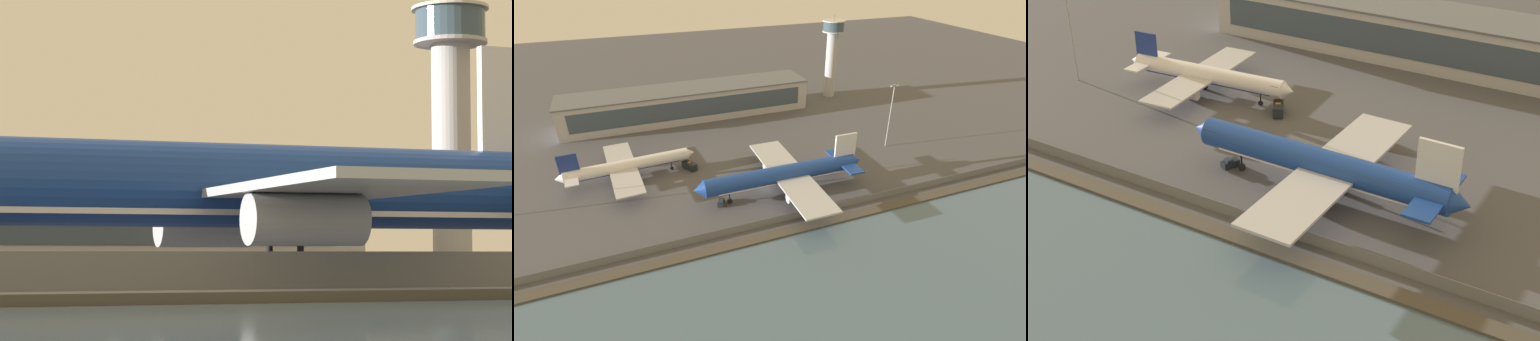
{
  "view_description": "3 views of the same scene",
  "coord_description": "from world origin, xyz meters",
  "views": [
    {
      "loc": [
        -19.59,
        -70.13,
        2.14
      ],
      "look_at": [
        5.18,
        -1.87,
        7.08
      ],
      "focal_mm": 85.0,
      "sensor_mm": 36.0,
      "label": 1
    },
    {
      "loc": [
        -35.52,
        -92.58,
        63.0
      ],
      "look_at": [
        1.84,
        2.73,
        4.67
      ],
      "focal_mm": 28.0,
      "sensor_mm": 36.0,
      "label": 2
    },
    {
      "loc": [
        50.43,
        -93.29,
        63.3
      ],
      "look_at": [
        -3.73,
        -2.28,
        2.33
      ],
      "focal_mm": 50.0,
      "sensor_mm": 36.0,
      "label": 3
    }
  ],
  "objects": [
    {
      "name": "ground_plane",
      "position": [
        0.0,
        0.0,
        0.0
      ],
      "size": [
        500.0,
        500.0,
        0.0
      ],
      "primitive_type": "plane",
      "color": "#4C4C51"
    },
    {
      "name": "perimeter_fence",
      "position": [
        0.0,
        -16.0,
        1.1
      ],
      "size": [
        280.0,
        0.1,
        2.2
      ],
      "color": "slate",
      "rests_on": "ground"
    },
    {
      "name": "shoreline_seawall",
      "position": [
        0.0,
        -20.5,
        0.25
      ],
      "size": [
        320.0,
        3.0,
        0.5
      ],
      "color": "#474238",
      "rests_on": "ground"
    },
    {
      "name": "cargo_jet_blue",
      "position": [
        4.2,
        -2.81,
        5.89
      ],
      "size": [
        51.12,
        43.4,
        15.42
      ],
      "color": "#193D93",
      "rests_on": "ground"
    },
    {
      "name": "control_tower",
      "position": [
        57.27,
        67.59,
        20.73
      ],
      "size": [
        10.01,
        10.01,
        36.46
      ],
      "color": "#ADADB2",
      "rests_on": "ground"
    }
  ]
}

